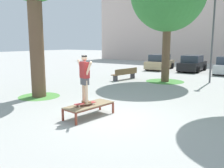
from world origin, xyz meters
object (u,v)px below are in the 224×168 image
(car_black, at_px, (192,64))
(light_post, at_px, (214,25))
(skater, at_px, (85,76))
(car_tan, at_px, (160,63))
(skate_box, at_px, (89,106))
(park_bench, at_px, (125,74))
(skateboard, at_px, (85,103))

(car_black, xyz_separation_m, light_post, (2.85, -6.00, 3.13))
(skater, distance_m, car_tan, 16.84)
(car_tan, height_order, car_black, same)
(skate_box, xyz_separation_m, skater, (-0.02, -0.18, 1.12))
(skater, height_order, car_black, skater)
(skate_box, distance_m, car_tan, 16.65)
(car_black, height_order, light_post, light_post)
(car_tan, height_order, park_bench, car_tan)
(skateboard, bearing_deg, car_tan, 103.76)
(park_bench, bearing_deg, car_black, 72.36)
(skate_box, relative_size, skater, 1.17)
(park_bench, bearing_deg, light_post, 20.97)
(skater, bearing_deg, skateboard, -111.95)
(car_black, relative_size, light_post, 0.72)
(car_tan, bearing_deg, skateboard, -76.24)
(skater, xyz_separation_m, light_post, (1.98, 10.65, 2.29))
(skateboard, xyz_separation_m, skater, (0.00, 0.00, 0.99))
(skateboard, distance_m, light_post, 11.32)
(park_bench, bearing_deg, skate_box, -67.55)
(car_tan, distance_m, light_post, 8.84)
(car_tan, xyz_separation_m, light_post, (5.99, -5.69, 3.13))
(car_tan, bearing_deg, skate_box, -76.00)
(car_black, height_order, park_bench, car_black)
(skate_box, relative_size, skateboard, 2.43)
(light_post, bearing_deg, skate_box, -100.61)
(park_bench, bearing_deg, car_tan, 94.14)
(skateboard, relative_size, skater, 0.48)
(skate_box, relative_size, car_tan, 0.46)
(skateboard, relative_size, light_post, 0.14)
(skate_box, xyz_separation_m, light_post, (1.96, 10.46, 3.41))
(skateboard, bearing_deg, park_bench, 111.87)
(skater, height_order, car_tan, skater)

